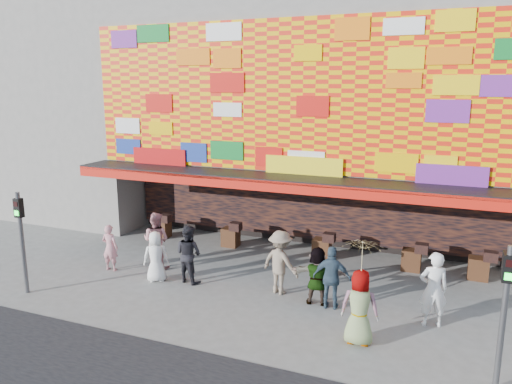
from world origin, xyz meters
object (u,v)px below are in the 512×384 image
parasol (362,258)px  ped_i (156,240)px  ped_b (110,248)px  ped_f (317,276)px  ped_a (156,257)px  ped_e (332,278)px  ped_h (433,289)px  ped_c (189,254)px  ped_d (280,262)px  signal_left (21,231)px  signal_right (505,302)px  ped_g (360,307)px

parasol → ped_i: bearing=161.3°
ped_b → ped_f: (6.90, 0.08, 0.05)m
ped_a → ped_b: ped_a is taller
ped_e → ped_i: bearing=-12.4°
ped_f → ped_i: size_ratio=0.87×
ped_h → ped_i: bearing=-23.3°
ped_c → ped_i: 1.70m
ped_c → ped_e: bearing=-169.8°
ped_h → ped_d: bearing=-23.9°
ped_f → parasol: 2.62m
ped_c → ped_e: size_ratio=1.03×
ped_h → ped_f: bearing=-20.5°
ped_d → ped_i: size_ratio=1.00×
ped_a → ped_b: (-1.89, 0.22, -0.02)m
ped_c → ped_i: bearing=-9.5°
ped_d → parasol: bearing=161.7°
signal_left → ped_b: (1.12, 2.40, -1.09)m
ped_d → ped_h: ped_h is taller
signal_left → ped_h: size_ratio=1.55×
signal_right → ped_b: (-11.28, 2.40, -1.09)m
signal_left → ped_d: signal_left is taller
ped_e → ped_f: ped_e is taller
signal_left → ped_c: bearing=32.5°
ped_g → ped_h: ped_h is taller
signal_left → ped_f: (8.02, 2.48, -1.05)m
ped_d → parasol: parasol is taller
ped_b → ped_i: size_ratio=0.82×
signal_left → ped_i: size_ratio=1.59×
signal_left → signal_right: same height
ped_c → ped_h: bearing=-169.1°
ped_i → ped_b: bearing=28.5°
ped_c → ped_g: (5.54, -1.77, 0.01)m
ped_e → parasol: size_ratio=0.98×
ped_a → ped_h: 8.02m
signal_right → ped_c: bearing=163.3°
signal_left → ped_h: 11.31m
signal_right → ped_i: 10.54m
signal_right → ped_d: bearing=153.4°
signal_right → ped_g: (-2.89, 0.75, -0.96)m
ped_f → ped_h: (3.01, -0.14, 0.15)m
ped_e → ped_g: ped_g is taller
ped_e → parasol: (1.05, -1.60, 1.24)m
ped_f → signal_left: bearing=11.2°
signal_left → ped_c: (3.96, 2.53, -0.96)m
signal_left → ped_g: bearing=4.5°
ped_d → ped_g: bearing=161.7°
ped_c → ped_g: size_ratio=0.99×
signal_left → ped_a: (3.02, 2.18, -1.07)m
ped_f → ped_c: bearing=-6.6°
signal_left → ped_b: size_ratio=1.95×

